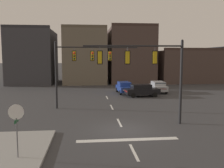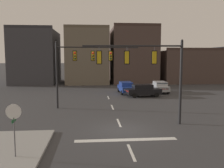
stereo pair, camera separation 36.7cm
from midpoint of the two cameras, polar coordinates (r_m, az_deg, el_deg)
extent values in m
plane|color=#353538|center=(17.45, 2.99, -10.79)|extent=(400.00, 400.00, 0.00)
cube|color=silver|center=(15.57, 4.01, -12.92)|extent=(6.40, 0.50, 0.01)
cube|color=silver|center=(13.72, 5.35, -15.64)|extent=(0.16, 2.40, 0.01)
cube|color=silver|center=(19.35, 2.17, -9.04)|extent=(0.16, 2.40, 0.01)
cube|color=silver|center=(25.16, 0.50, -5.44)|extent=(0.16, 2.40, 0.01)
cube|color=silver|center=(31.03, -0.53, -3.19)|extent=(0.16, 2.40, 0.01)
cylinder|color=black|center=(19.21, 16.34, 0.15)|extent=(0.20, 0.20, 6.30)
cylinder|color=black|center=(18.33, 5.39, 8.89)|extent=(7.40, 0.54, 0.12)
sphere|color=black|center=(19.15, 16.64, 9.72)|extent=(0.18, 0.18, 0.18)
cylinder|color=#56565B|center=(18.59, 10.48, 8.06)|extent=(0.03, 0.03, 0.35)
cube|color=gold|center=(18.58, 10.44, 6.13)|extent=(0.31, 0.26, 0.90)
sphere|color=red|center=(18.71, 10.37, 6.99)|extent=(0.20, 0.20, 0.20)
sphere|color=#2D2314|center=(18.70, 10.36, 6.13)|extent=(0.20, 0.20, 0.20)
sphere|color=black|center=(18.71, 10.34, 5.27)|extent=(0.20, 0.20, 0.20)
cube|color=black|center=(18.56, 10.45, 6.13)|extent=(0.42, 0.05, 1.02)
cylinder|color=#56565B|center=(18.27, 4.09, 8.18)|extent=(0.03, 0.03, 0.35)
cube|color=gold|center=(18.26, 4.07, 6.22)|extent=(0.31, 0.26, 0.90)
sphere|color=red|center=(18.39, 4.04, 7.09)|extent=(0.20, 0.20, 0.20)
sphere|color=#2D2314|center=(18.39, 4.03, 6.22)|extent=(0.20, 0.20, 0.20)
sphere|color=black|center=(18.39, 4.02, 5.34)|extent=(0.20, 0.20, 0.20)
cube|color=black|center=(18.24, 4.08, 6.21)|extent=(0.42, 0.05, 1.02)
cylinder|color=#56565B|center=(18.19, -2.45, 8.19)|extent=(0.03, 0.03, 0.35)
cube|color=gold|center=(18.18, -2.44, 6.22)|extent=(0.31, 0.26, 0.90)
sphere|color=red|center=(18.31, -2.44, 7.11)|extent=(0.20, 0.20, 0.20)
sphere|color=#2D2314|center=(18.31, -2.43, 6.23)|extent=(0.20, 0.20, 0.20)
sphere|color=black|center=(18.31, -2.43, 5.35)|extent=(0.20, 0.20, 0.20)
cube|color=black|center=(18.16, -2.44, 6.22)|extent=(0.42, 0.05, 1.02)
cylinder|color=black|center=(24.75, -12.38, 1.86)|extent=(0.20, 0.20, 6.54)
cylinder|color=black|center=(24.85, -2.83, 8.58)|extent=(8.28, 0.81, 0.12)
sphere|color=black|center=(24.72, -12.57, 9.55)|extent=(0.18, 0.18, 0.18)
cylinder|color=#56565B|center=(24.67, -8.30, 8.00)|extent=(0.03, 0.03, 0.35)
cube|color=gold|center=(24.66, -8.27, 6.55)|extent=(0.32, 0.26, 0.90)
sphere|color=red|center=(24.53, -8.28, 7.20)|extent=(0.20, 0.20, 0.20)
sphere|color=#2D2314|center=(24.53, -8.27, 6.55)|extent=(0.20, 0.20, 0.20)
sphere|color=black|center=(24.53, -8.26, 5.89)|extent=(0.20, 0.20, 0.20)
cube|color=black|center=(24.68, -8.28, 6.55)|extent=(0.42, 0.07, 1.02)
cylinder|color=#56565B|center=(24.78, -4.08, 8.04)|extent=(0.03, 0.03, 0.35)
cube|color=gold|center=(24.77, -4.07, 6.59)|extent=(0.32, 0.26, 0.90)
sphere|color=red|center=(24.64, -4.04, 7.25)|extent=(0.20, 0.20, 0.20)
sphere|color=#2D2314|center=(24.64, -4.04, 6.60)|extent=(0.20, 0.20, 0.20)
sphere|color=black|center=(24.64, -4.03, 5.94)|extent=(0.20, 0.20, 0.20)
cube|color=black|center=(24.79, -4.07, 6.59)|extent=(0.42, 0.07, 1.02)
cylinder|color=#56565B|center=(25.02, 0.08, 8.04)|extent=(0.03, 0.03, 0.35)
cube|color=gold|center=(25.01, 0.08, 6.61)|extent=(0.32, 0.26, 0.90)
sphere|color=red|center=(24.89, 0.13, 7.26)|extent=(0.20, 0.20, 0.20)
sphere|color=#2D2314|center=(24.88, 0.13, 6.61)|extent=(0.20, 0.20, 0.20)
sphere|color=black|center=(24.88, 0.13, 5.96)|extent=(0.20, 0.20, 0.20)
cube|color=black|center=(25.03, 0.07, 6.61)|extent=(0.42, 0.07, 1.02)
cylinder|color=#56565B|center=(25.39, 4.14, 8.00)|extent=(0.03, 0.03, 0.35)
cube|color=gold|center=(25.38, 4.12, 6.59)|extent=(0.32, 0.26, 0.90)
sphere|color=red|center=(25.25, 4.20, 7.23)|extent=(0.20, 0.20, 0.20)
sphere|color=#2D2314|center=(25.25, 4.19, 6.59)|extent=(0.20, 0.20, 0.20)
sphere|color=black|center=(25.25, 4.19, 5.95)|extent=(0.20, 0.20, 0.20)
cube|color=black|center=(25.40, 4.11, 6.59)|extent=(0.42, 0.07, 1.02)
cylinder|color=#56565B|center=(13.30, -21.10, -11.86)|extent=(0.06, 0.06, 2.15)
cylinder|color=white|center=(12.95, -21.35, -6.06)|extent=(0.76, 0.03, 0.76)
cylinder|color=#B21414|center=(12.96, -21.33, -6.05)|extent=(0.68, 0.03, 0.68)
cube|color=#19592D|center=(13.05, -21.27, -7.99)|extent=(0.02, 0.64, 0.16)
cube|color=navy|center=(34.68, 3.62, -1.04)|extent=(2.01, 4.48, 0.70)
cube|color=navy|center=(34.76, 3.58, 0.03)|extent=(1.72, 2.54, 0.56)
cube|color=#2D3842|center=(34.01, 3.83, -0.15)|extent=(1.53, 0.32, 0.47)
cube|color=#2D3842|center=(35.90, 3.22, 0.20)|extent=(1.53, 0.29, 0.46)
cylinder|color=black|center=(33.51, 5.53, -1.97)|extent=(0.25, 0.65, 0.64)
cylinder|color=black|center=(33.16, 2.67, -2.03)|extent=(0.25, 0.65, 0.64)
cylinder|color=black|center=(36.31, 4.49, -1.32)|extent=(0.25, 0.65, 0.64)
cylinder|color=black|center=(36.00, 1.84, -1.37)|extent=(0.25, 0.65, 0.64)
sphere|color=silver|center=(32.68, 5.36, -1.41)|extent=(0.16, 0.16, 0.16)
sphere|color=silver|center=(32.45, 3.38, -1.45)|extent=(0.16, 0.16, 0.16)
cube|color=maroon|center=(36.80, 2.96, -0.48)|extent=(1.37, 0.11, 0.12)
cube|color=#9EA0A5|center=(36.18, 11.39, -0.84)|extent=(1.90, 4.44, 0.70)
cube|color=#9EA0A5|center=(35.97, 11.48, 0.12)|extent=(1.66, 2.50, 0.56)
cube|color=#2D3842|center=(36.70, 11.17, 0.22)|extent=(1.53, 0.28, 0.47)
cube|color=#2D3842|center=(34.85, 11.97, -0.12)|extent=(1.52, 0.25, 0.46)
cylinder|color=black|center=(37.42, 9.55, -1.16)|extent=(0.23, 0.64, 0.64)
cylinder|color=black|center=(37.84, 12.06, -1.13)|extent=(0.23, 0.64, 0.64)
cylinder|color=black|center=(34.63, 10.64, -1.78)|extent=(0.23, 0.64, 0.64)
cylinder|color=black|center=(35.08, 13.33, -1.74)|extent=(0.23, 0.64, 0.64)
sphere|color=silver|center=(38.13, 9.72, -0.37)|extent=(0.16, 0.16, 0.16)
sphere|color=silver|center=(38.41, 11.39, -0.36)|extent=(0.16, 0.16, 0.16)
cube|color=maroon|center=(34.09, 12.34, -1.16)|extent=(1.37, 0.07, 0.12)
cube|color=black|center=(31.93, 7.74, -1.72)|extent=(4.55, 2.20, 0.70)
cube|color=black|center=(31.80, 7.50, -0.60)|extent=(2.60, 1.82, 0.56)
cube|color=#2D3842|center=(32.04, 8.81, -0.61)|extent=(0.39, 1.54, 0.47)
cube|color=#2D3842|center=(31.47, 5.47, -0.69)|extent=(0.36, 1.53, 0.46)
cylinder|color=black|center=(33.24, 9.67, -2.09)|extent=(0.66, 0.28, 0.64)
cylinder|color=black|center=(31.67, 10.71, -2.53)|extent=(0.66, 0.28, 0.64)
cylinder|color=black|center=(32.38, 4.82, -2.25)|extent=(0.66, 0.28, 0.64)
cylinder|color=black|center=(30.76, 5.64, -2.71)|extent=(0.66, 0.28, 0.64)
sphere|color=silver|center=(33.18, 11.03, -1.39)|extent=(0.16, 0.16, 0.16)
sphere|color=silver|center=(32.12, 11.77, -1.66)|extent=(0.16, 0.16, 0.16)
cube|color=maroon|center=(31.32, 3.94, -1.68)|extent=(0.17, 1.37, 0.12)
cube|color=#38383D|center=(50.90, -17.12, 6.00)|extent=(8.22, 11.27, 10.19)
cube|color=#2B2B30|center=(46.00, -18.78, 12.61)|extent=(8.22, 0.60, 0.50)
cube|color=#665B4C|center=(48.90, -5.57, 6.34)|extent=(8.14, 9.57, 10.36)
cube|color=brown|center=(44.75, -5.71, 13.31)|extent=(8.14, 0.60, 0.50)
cube|color=#473833|center=(51.45, 4.81, 6.56)|extent=(8.63, 13.22, 10.74)
cube|color=#3A2B26|center=(45.62, 6.24, 13.66)|extent=(8.63, 0.60, 0.50)
cube|color=#473833|center=(53.62, 17.45, 3.95)|extent=(12.25, 10.95, 6.38)
cube|color=#3A2B26|center=(48.86, 19.90, 7.70)|extent=(12.25, 0.60, 0.50)
camera|label=1|loc=(0.18, -89.50, 0.06)|focal=39.01mm
camera|label=2|loc=(0.18, 90.50, -0.06)|focal=39.01mm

